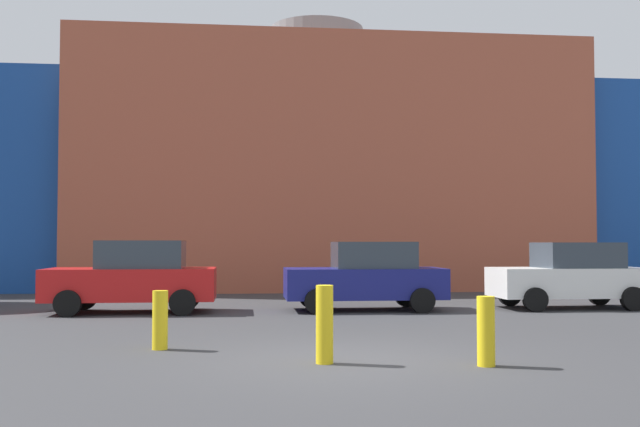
# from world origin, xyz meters

# --- Properties ---
(ground_plane) EXTENTS (200.00, 200.00, 0.00)m
(ground_plane) POSITION_xyz_m (0.00, 0.00, 0.00)
(ground_plane) COLOR #38383A
(building_backdrop) EXTENTS (33.48, 13.83, 10.87)m
(building_backdrop) POSITION_xyz_m (1.68, 20.56, 4.23)
(building_backdrop) COLOR #B2563D
(building_backdrop) RESTS_ON ground_plane
(parked_car_1) EXTENTS (3.96, 1.94, 1.71)m
(parked_car_1) POSITION_xyz_m (-4.04, 7.44, 0.85)
(parked_car_1) COLOR red
(parked_car_1) RESTS_ON ground_plane
(parked_car_2) EXTENTS (3.89, 1.91, 1.69)m
(parked_car_2) POSITION_xyz_m (1.57, 7.44, 0.84)
(parked_car_2) COLOR navy
(parked_car_2) RESTS_ON ground_plane
(parked_car_3) EXTENTS (3.85, 1.89, 1.67)m
(parked_car_3) POSITION_xyz_m (6.84, 7.44, 0.83)
(parked_car_3) COLOR white
(parked_car_3) RESTS_ON ground_plane
(bollard_yellow_0) EXTENTS (0.24, 0.24, 0.94)m
(bollard_yellow_0) POSITION_xyz_m (1.79, -0.75, 0.47)
(bollard_yellow_0) COLOR yellow
(bollard_yellow_0) RESTS_ON ground_plane
(bollard_yellow_1) EXTENTS (0.24, 0.24, 1.07)m
(bollard_yellow_1) POSITION_xyz_m (-0.35, -0.31, 0.54)
(bollard_yellow_1) COLOR yellow
(bollard_yellow_1) RESTS_ON ground_plane
(bollard_yellow_2) EXTENTS (0.24, 0.24, 0.91)m
(bollard_yellow_2) POSITION_xyz_m (-2.75, 1.28, 0.46)
(bollard_yellow_2) COLOR yellow
(bollard_yellow_2) RESTS_ON ground_plane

